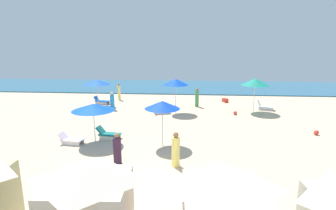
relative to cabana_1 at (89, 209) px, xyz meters
The scene contains 21 objects.
ground_plane 3.54m from the cabana_1, 83.35° to the left, with size 60.00×60.00×0.00m, color beige.
ocean 28.07m from the cabana_1, 89.22° to the left, with size 60.00×10.43×0.12m, color #296385.
cabana_1 is the anchor object (origin of this frame).
umbrella_0 17.87m from the cabana_1, 63.61° to the left, with size 2.25×2.25×2.78m.
lounge_chair_0_0 19.09m from the cabana_1, 61.64° to the left, with size 1.51×0.99×0.83m.
umbrella_1 17.81m from the cabana_1, 108.01° to the left, with size 2.33×2.33×2.41m.
lounge_chair_1_0 18.71m from the cabana_1, 107.19° to the left, with size 1.52×0.83×0.72m.
umbrella_2 8.65m from the cabana_1, 108.60° to the left, with size 2.40×2.40×2.28m.
lounge_chair_2_0 9.17m from the cabana_1, 103.90° to the left, with size 1.49×0.81×0.73m.
lounge_chair_2_1 8.89m from the cabana_1, 117.31° to the left, with size 1.43×0.76×0.62m.
umbrella_4 8.14m from the cabana_1, 81.71° to the left, with size 1.93×1.93×2.55m.
umbrella_5 15.27m from the cabana_1, 84.22° to the left, with size 2.02×2.02×2.78m.
lounge_chair_5_0 14.88m from the cabana_1, 88.67° to the left, with size 1.49×0.97×0.69m.
beachgoer_0 5.62m from the cabana_1, 97.61° to the left, with size 0.54×0.54×1.52m.
beachgoer_1 20.20m from the cabana_1, 102.30° to the left, with size 0.29×0.29×1.65m.
beachgoer_2 17.79m from the cabana_1, 79.25° to the left, with size 0.46×0.46×1.70m.
beachgoer_3 16.33m from the cabana_1, 103.83° to the left, with size 0.51×0.51×1.54m.
beachgoer_4 5.87m from the cabana_1, 69.73° to the left, with size 0.51×0.51×1.66m.
beach_ball_0 16.25m from the cabana_1, 67.16° to the left, with size 0.30×0.30×0.30m, color red.
beach_ball_1 14.90m from the cabana_1, 44.82° to the left, with size 0.31×0.31×0.31m, color red.
cooler_box_2 20.48m from the cabana_1, 72.72° to the left, with size 0.59×0.38×0.36m, color red.
Camera 1 is at (2.20, -9.42, 5.66)m, focal length 28.92 mm.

